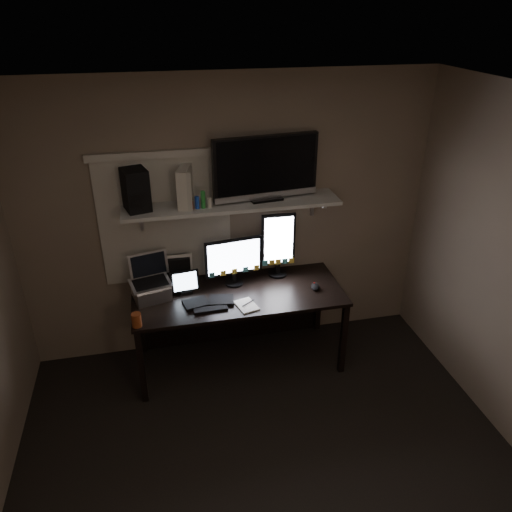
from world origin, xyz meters
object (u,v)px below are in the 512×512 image
object	(u,v)px
laptop	(150,280)
game_console	(185,187)
monitor_landscape	(234,262)
desk	(236,303)
keyboard	(209,302)
monitor_portrait	(278,245)
tablet	(185,282)
cup	(137,320)
speaker	(136,190)
tv	(266,168)
mouse	(315,287)

from	to	relation	value
laptop	game_console	world-z (taller)	game_console
monitor_landscape	desk	bearing A→B (deg)	-84.77
keyboard	laptop	distance (m)	0.52
monitor_portrait	monitor_landscape	bearing A→B (deg)	-168.18
game_console	tablet	bearing A→B (deg)	-100.06
cup	game_console	world-z (taller)	game_console
tablet	laptop	size ratio (longest dim) A/B	0.66
laptop	cup	distance (m)	0.42
speaker	monitor_landscape	bearing A→B (deg)	-19.59
laptop	tv	bearing A→B (deg)	-5.25
mouse	speaker	world-z (taller)	speaker
desk	monitor_landscape	size ratio (longest dim) A/B	3.54
monitor_landscape	monitor_portrait	world-z (taller)	monitor_portrait
monitor_portrait	keyboard	xyz separation A→B (m)	(-0.68, -0.35, -0.29)
game_console	speaker	bearing A→B (deg)	-162.88
desk	mouse	bearing A→B (deg)	-16.74
cup	tv	distance (m)	1.58
tablet	monitor_landscape	bearing A→B (deg)	0.34
tv	keyboard	bearing A→B (deg)	-155.94
monitor_portrait	laptop	size ratio (longest dim) A/B	1.65
monitor_landscape	laptop	bearing A→B (deg)	-179.95
monitor_landscape	game_console	distance (m)	0.78
monitor_landscape	mouse	distance (m)	0.74
tablet	cup	bearing A→B (deg)	-142.37
game_console	speaker	distance (m)	0.39
monitor_portrait	tablet	size ratio (longest dim) A/B	2.51
keyboard	tablet	bearing A→B (deg)	127.73
monitor_portrait	speaker	world-z (taller)	speaker
desk	keyboard	size ratio (longest dim) A/B	4.25
speaker	keyboard	bearing A→B (deg)	-48.52
desk	game_console	xyz separation A→B (m)	(-0.38, 0.10, 1.09)
tv	speaker	bearing A→B (deg)	173.40
keyboard	laptop	bearing A→B (deg)	157.20
keyboard	tablet	distance (m)	0.29
cup	speaker	size ratio (longest dim) A/B	0.34
laptop	monitor_portrait	bearing A→B (deg)	-5.41
tv	game_console	xyz separation A→B (m)	(-0.66, 0.00, -0.11)
monitor_landscape	speaker	world-z (taller)	speaker
tablet	tv	size ratio (longest dim) A/B	0.27
desk	cup	bearing A→B (deg)	-152.88
monitor_landscape	game_console	world-z (taller)	game_console
monitor_portrait	tv	size ratio (longest dim) A/B	0.68
cup	speaker	xyz separation A→B (m)	(0.09, 0.53, 0.86)
cup	game_console	xyz separation A→B (m)	(0.47, 0.54, 0.85)
monitor_landscape	tv	world-z (taller)	tv
tablet	keyboard	bearing A→B (deg)	-57.91
cup	speaker	distance (m)	1.02
desk	mouse	xyz separation A→B (m)	(0.67, -0.20, 0.20)
keyboard	cup	xyz separation A→B (m)	(-0.58, -0.20, 0.04)
monitor_landscape	keyboard	size ratio (longest dim) A/B	1.20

